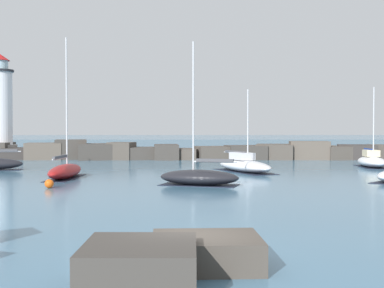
% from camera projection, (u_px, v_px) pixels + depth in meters
% --- Properties ---
extents(ground_plane, '(600.00, 600.00, 0.00)m').
position_uv_depth(ground_plane, '(192.00, 265.00, 14.96)').
color(ground_plane, teal).
extents(open_sea_beyond, '(400.00, 116.00, 0.01)m').
position_uv_depth(open_sea_beyond, '(187.00, 145.00, 126.29)').
color(open_sea_beyond, '#386684').
rests_on(open_sea_beyond, ground).
extents(breakwater_jetty, '(54.27, 6.58, 2.42)m').
position_uv_depth(breakwater_jetty, '(187.00, 152.00, 66.40)').
color(breakwater_jetty, '#423D38').
rests_on(breakwater_jetty, ground).
extents(lighthouse, '(4.16, 4.16, 13.23)m').
position_uv_depth(lighthouse, '(0.00, 113.00, 67.00)').
color(lighthouse, gray).
rests_on(lighthouse, ground).
extents(foreground_rocks, '(11.85, 7.41, 1.47)m').
position_uv_depth(foreground_rocks, '(56.00, 249.00, 14.32)').
color(foreground_rocks, '#423D38').
rests_on(foreground_rocks, ground).
extents(sailboat_moored_1, '(5.88, 3.76, 9.66)m').
position_uv_depth(sailboat_moored_1, '(199.00, 177.00, 35.96)').
color(sailboat_moored_1, black).
rests_on(sailboat_moored_1, ground).
extents(sailboat_moored_4, '(5.42, 8.58, 7.22)m').
position_uv_depth(sailboat_moored_4, '(244.00, 165.00, 47.18)').
color(sailboat_moored_4, silver).
rests_on(sailboat_moored_4, ground).
extents(sailboat_moored_6, '(2.74, 6.37, 7.88)m').
position_uv_depth(sailboat_moored_6, '(372.00, 161.00, 52.79)').
color(sailboat_moored_6, white).
rests_on(sailboat_moored_6, ground).
extents(sailboat_moored_7, '(2.05, 7.07, 10.85)m').
position_uv_depth(sailboat_moored_7, '(65.00, 171.00, 40.98)').
color(sailboat_moored_7, maroon).
rests_on(sailboat_moored_7, ground).
extents(mooring_buoy_orange_near, '(0.58, 0.58, 0.78)m').
position_uv_depth(mooring_buoy_orange_near, '(49.00, 184.00, 34.17)').
color(mooring_buoy_orange_near, '#EA5914').
rests_on(mooring_buoy_orange_near, ground).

